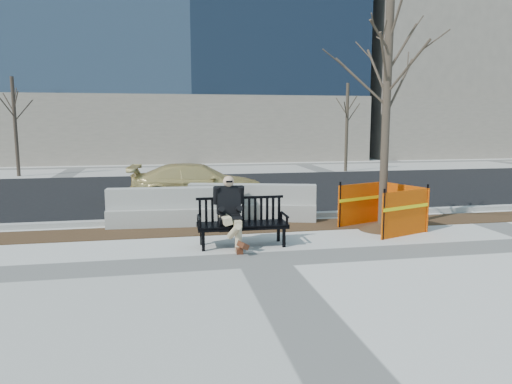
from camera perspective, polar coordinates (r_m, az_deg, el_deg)
ground at (r=8.88m, az=0.71°, el=-8.02°), size 120.00×120.00×0.00m
mulch_strip at (r=11.35m, az=-1.97°, el=-4.32°), size 40.00×1.20×0.02m
asphalt_street at (r=17.40m, az=-5.19°, el=0.16°), size 60.00×10.40×0.01m
curb at (r=12.26m, az=-2.67°, el=-3.09°), size 60.00×0.25×0.12m
bench at (r=9.79m, az=-1.64°, el=-6.43°), size 1.86×0.68×0.99m
seated_man at (r=9.81m, az=-3.15°, el=-6.42°), size 0.62×1.03×1.43m
tree_fence at (r=11.58m, az=14.70°, el=-4.36°), size 2.84×2.84×5.52m
sedan at (r=15.01m, az=-6.86°, el=-1.22°), size 4.28×2.07×1.20m
jersey_barrier_left at (r=11.83m, az=-9.42°, el=-3.93°), size 3.29×0.86×0.93m
jersey_barrier_right at (r=12.32m, az=-0.47°, el=-3.30°), size 3.30×1.49×0.93m
far_tree_left at (r=24.41m, az=-26.36°, el=1.70°), size 1.92×1.92×4.81m
far_tree_right at (r=24.49m, az=10.60°, el=2.46°), size 2.06×2.06×4.67m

